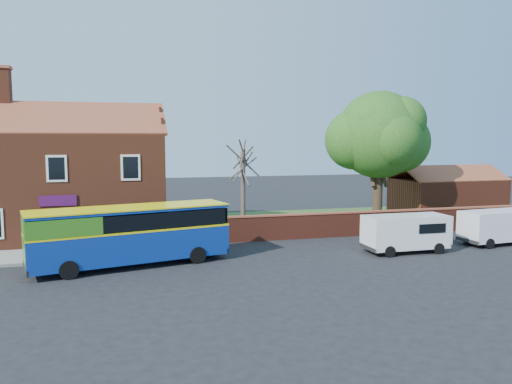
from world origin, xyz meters
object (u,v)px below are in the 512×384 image
object	(u,v)px
bus	(124,233)
van_near	(406,232)
van_far	(498,225)
large_tree	(379,138)

from	to	relation	value
bus	van_near	xyz separation A→B (m)	(15.06, -0.66, -0.52)
bus	van_near	bearing A→B (deg)	-16.19
bus	van_far	distance (m)	21.53
van_far	large_tree	distance (m)	10.44
bus	van_far	bearing A→B (deg)	-14.02
van_near	large_tree	size ratio (longest dim) A/B	0.48
van_near	large_tree	xyz separation A→B (m)	(2.98, 8.88, 5.20)
van_far	large_tree	world-z (taller)	large_tree
van_near	van_far	world-z (taller)	van_near
van_near	van_far	distance (m)	6.48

